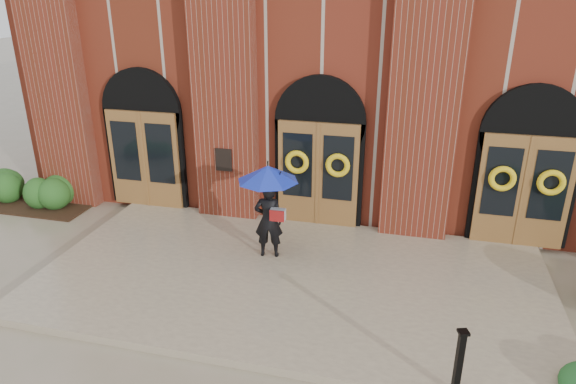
% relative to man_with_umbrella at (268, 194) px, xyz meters
% --- Properties ---
extents(ground, '(90.00, 90.00, 0.00)m').
position_rel_man_with_umbrella_xyz_m(ground, '(0.67, -0.86, -1.56)').
color(ground, gray).
rests_on(ground, ground).
extents(landing, '(10.00, 5.30, 0.15)m').
position_rel_man_with_umbrella_xyz_m(landing, '(0.67, -0.71, -1.49)').
color(landing, tan).
rests_on(landing, ground).
extents(church_building, '(16.20, 12.53, 7.00)m').
position_rel_man_with_umbrella_xyz_m(church_building, '(0.67, 7.93, 1.94)').
color(church_building, maroon).
rests_on(church_building, ground).
extents(man_with_umbrella, '(1.46, 1.46, 2.02)m').
position_rel_man_with_umbrella_xyz_m(man_with_umbrella, '(0.00, 0.00, 0.00)').
color(man_with_umbrella, black).
rests_on(man_with_umbrella, landing).
extents(metal_post, '(0.18, 0.18, 1.05)m').
position_rel_man_with_umbrella_xyz_m(metal_post, '(3.67, -3.21, -0.86)').
color(metal_post, black).
rests_on(metal_post, landing).
extents(hedge_wall_left, '(3.06, 1.23, 0.79)m').
position_rel_man_with_umbrella_xyz_m(hedge_wall_left, '(-7.12, 1.34, -1.17)').
color(hedge_wall_left, '#224F1A').
rests_on(hedge_wall_left, ground).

